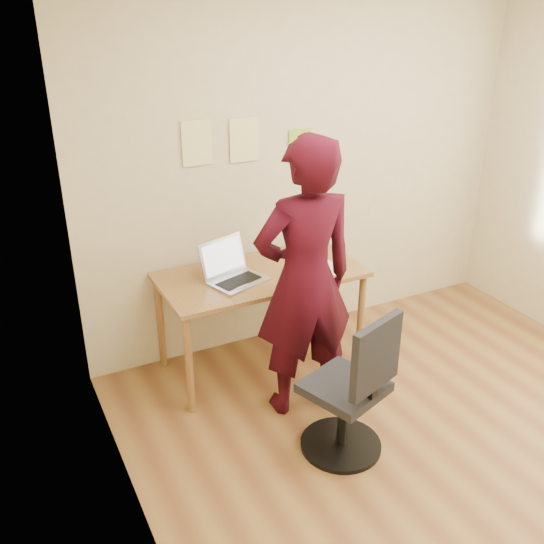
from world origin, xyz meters
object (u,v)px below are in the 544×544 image
laptop (233,273)px  office_chair (352,396)px  person (305,281)px  desk (261,284)px  phone (311,276)px

laptop → office_chair: bearing=-93.8°
person → desk: bearing=-82.2°
phone → desk: bearing=153.0°
laptop → phone: bearing=-38.8°
person → laptop: bearing=-60.3°
phone → person: person is taller
laptop → person: person is taller
desk → office_chair: 1.12m
office_chair → laptop: bearing=84.9°
desk → person: 0.60m
laptop → person: (0.25, -0.52, 0.11)m
desk → phone: size_ratio=11.68×
desk → office_chair: bearing=-87.1°
phone → person: 0.44m
laptop → office_chair: (0.27, -1.06, -0.39)m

